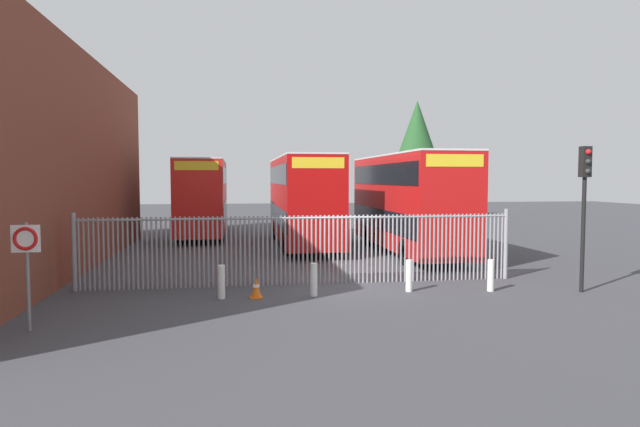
% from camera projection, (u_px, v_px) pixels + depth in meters
% --- Properties ---
extents(ground_plane, '(100.00, 100.00, 0.00)m').
position_uv_depth(ground_plane, '(307.00, 251.00, 25.39)').
color(ground_plane, '#3D3D42').
extents(palisade_fence, '(13.86, 0.14, 2.35)m').
position_uv_depth(palisade_fence, '(303.00, 248.00, 17.24)').
color(palisade_fence, gray).
rests_on(palisade_fence, ground).
extents(double_decker_bus_near_gate, '(2.54, 10.81, 4.42)m').
position_uv_depth(double_decker_bus_near_gate, '(407.00, 200.00, 24.58)').
color(double_decker_bus_near_gate, red).
rests_on(double_decker_bus_near_gate, ground).
extents(double_decker_bus_behind_fence_left, '(2.54, 10.81, 4.42)m').
position_uv_depth(double_decker_bus_behind_fence_left, '(302.00, 198.00, 27.26)').
color(double_decker_bus_behind_fence_left, '#B70C0C').
rests_on(double_decker_bus_behind_fence_left, ground).
extents(double_decker_bus_behind_fence_right, '(2.54, 10.81, 4.42)m').
position_uv_depth(double_decker_bus_behind_fence_right, '(203.00, 195.00, 32.09)').
color(double_decker_bus_behind_fence_right, red).
rests_on(double_decker_bus_behind_fence_right, ground).
extents(bollard_near_left, '(0.20, 0.20, 0.95)m').
position_uv_depth(bollard_near_left, '(221.00, 282.00, 15.23)').
color(bollard_near_left, silver).
rests_on(bollard_near_left, ground).
extents(bollard_center_front, '(0.20, 0.20, 0.95)m').
position_uv_depth(bollard_center_front, '(314.00, 280.00, 15.56)').
color(bollard_center_front, silver).
rests_on(bollard_center_front, ground).
extents(bollard_near_right, '(0.20, 0.20, 0.95)m').
position_uv_depth(bollard_near_right, '(409.00, 276.00, 16.21)').
color(bollard_near_right, silver).
rests_on(bollard_near_right, ground).
extents(bollard_far_right, '(0.20, 0.20, 0.95)m').
position_uv_depth(bollard_far_right, '(491.00, 275.00, 16.27)').
color(bollard_far_right, silver).
rests_on(bollard_far_right, ground).
extents(traffic_cone_by_gate, '(0.34, 0.34, 0.59)m').
position_uv_depth(traffic_cone_by_gate, '(256.00, 288.00, 15.33)').
color(traffic_cone_by_gate, orange).
rests_on(traffic_cone_by_gate, ground).
extents(speed_limit_sign_post, '(0.60, 0.14, 2.40)m').
position_uv_depth(speed_limit_sign_post, '(26.00, 251.00, 11.89)').
color(speed_limit_sign_post, slate).
rests_on(speed_limit_sign_post, ground).
extents(traffic_light_kerbside, '(0.28, 0.33, 4.30)m').
position_uv_depth(traffic_light_kerbside, '(585.00, 191.00, 15.97)').
color(traffic_light_kerbside, black).
rests_on(traffic_light_kerbside, ground).
extents(tree_tall_back, '(5.50, 5.50, 9.85)m').
position_uv_depth(tree_tall_back, '(417.00, 148.00, 45.31)').
color(tree_tall_back, '#4C3823').
rests_on(tree_tall_back, ground).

